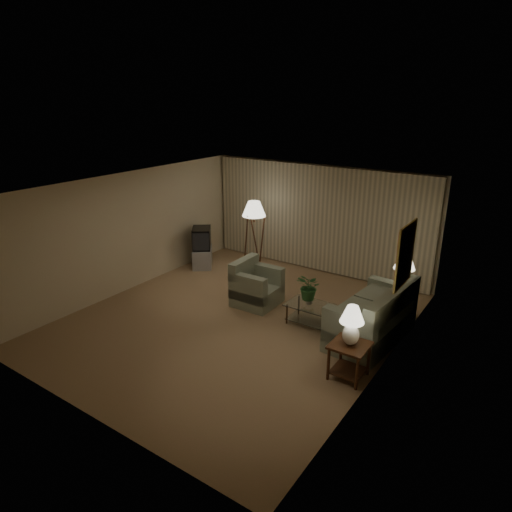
{
  "coord_description": "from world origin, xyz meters",
  "views": [
    {
      "loc": [
        4.95,
        -6.58,
        4.33
      ],
      "look_at": [
        0.07,
        0.6,
        1.21
      ],
      "focal_mm": 32.0,
      "sensor_mm": 36.0,
      "label": 1
    }
  ],
  "objects_px": {
    "side_table_far": "(401,298)",
    "table_lamp_near": "(352,322)",
    "sofa": "(371,318)",
    "tv_cabinet": "(202,257)",
    "coffee_table": "(315,313)",
    "armchair": "(257,287)",
    "vase": "(309,301)",
    "crt_tv": "(202,238)",
    "side_table_near": "(349,354)",
    "ottoman": "(250,272)",
    "table_lamp_far": "(404,269)",
    "floor_lamp": "(254,235)"
  },
  "relations": [
    {
      "from": "side_table_far",
      "to": "vase",
      "type": "xyz_separation_m",
      "value": [
        -1.39,
        -1.35,
        0.1
      ]
    },
    {
      "from": "tv_cabinet",
      "to": "crt_tv",
      "type": "xyz_separation_m",
      "value": [
        0.0,
        0.0,
        0.52
      ]
    },
    {
      "from": "vase",
      "to": "sofa",
      "type": "bearing_deg",
      "value": 4.63
    },
    {
      "from": "tv_cabinet",
      "to": "vase",
      "type": "distance_m",
      "value": 4.02
    },
    {
      "from": "coffee_table",
      "to": "armchair",
      "type": "bearing_deg",
      "value": 173.29
    },
    {
      "from": "tv_cabinet",
      "to": "sofa",
      "type": "bearing_deg",
      "value": 39.89
    },
    {
      "from": "floor_lamp",
      "to": "coffee_table",
      "type": "bearing_deg",
      "value": -33.59
    },
    {
      "from": "side_table_far",
      "to": "floor_lamp",
      "type": "height_order",
      "value": "floor_lamp"
    },
    {
      "from": "floor_lamp",
      "to": "ottoman",
      "type": "distance_m",
      "value": 0.97
    },
    {
      "from": "table_lamp_near",
      "to": "tv_cabinet",
      "type": "xyz_separation_m",
      "value": [
        -5.2,
        2.51,
        -0.74
      ]
    },
    {
      "from": "coffee_table",
      "to": "ottoman",
      "type": "distance_m",
      "value": 2.69
    },
    {
      "from": "table_lamp_far",
      "to": "sofa",
      "type": "bearing_deg",
      "value": -96.84
    },
    {
      "from": "vase",
      "to": "side_table_far",
      "type": "bearing_deg",
      "value": 44.25
    },
    {
      "from": "sofa",
      "to": "side_table_near",
      "type": "relative_size",
      "value": 3.51
    },
    {
      "from": "armchair",
      "to": "ottoman",
      "type": "height_order",
      "value": "armchair"
    },
    {
      "from": "table_lamp_near",
      "to": "coffee_table",
      "type": "height_order",
      "value": "table_lamp_near"
    },
    {
      "from": "sofa",
      "to": "armchair",
      "type": "distance_m",
      "value": 2.58
    },
    {
      "from": "table_lamp_far",
      "to": "floor_lamp",
      "type": "height_order",
      "value": "floor_lamp"
    },
    {
      "from": "floor_lamp",
      "to": "sofa",
      "type": "bearing_deg",
      "value": -24.0
    },
    {
      "from": "tv_cabinet",
      "to": "crt_tv",
      "type": "height_order",
      "value": "crt_tv"
    },
    {
      "from": "table_lamp_near",
      "to": "sofa",
      "type": "bearing_deg",
      "value": 96.34
    },
    {
      "from": "ottoman",
      "to": "vase",
      "type": "height_order",
      "value": "vase"
    },
    {
      "from": "ottoman",
      "to": "sofa",
      "type": "bearing_deg",
      "value": -17.61
    },
    {
      "from": "side_table_near",
      "to": "ottoman",
      "type": "xyz_separation_m",
      "value": [
        -3.64,
        2.46,
        -0.21
      ]
    },
    {
      "from": "ottoman",
      "to": "crt_tv",
      "type": "bearing_deg",
      "value": 178.11
    },
    {
      "from": "armchair",
      "to": "ottoman",
      "type": "xyz_separation_m",
      "value": [
        -0.9,
        1.03,
        -0.18
      ]
    },
    {
      "from": "sofa",
      "to": "ottoman",
      "type": "distance_m",
      "value": 3.66
    },
    {
      "from": "vase",
      "to": "crt_tv",
      "type": "bearing_deg",
      "value": 161.75
    },
    {
      "from": "side_table_far",
      "to": "vase",
      "type": "height_order",
      "value": "side_table_far"
    },
    {
      "from": "side_table_far",
      "to": "vase",
      "type": "relative_size",
      "value": 4.25
    },
    {
      "from": "sofa",
      "to": "floor_lamp",
      "type": "distance_m",
      "value": 4.14
    },
    {
      "from": "vase",
      "to": "coffee_table",
      "type": "bearing_deg",
      "value": 0.0
    },
    {
      "from": "coffee_table",
      "to": "vase",
      "type": "bearing_deg",
      "value": -180.0
    },
    {
      "from": "side_table_far",
      "to": "coffee_table",
      "type": "relative_size",
      "value": 0.52
    },
    {
      "from": "sofa",
      "to": "crt_tv",
      "type": "bearing_deg",
      "value": -97.54
    },
    {
      "from": "armchair",
      "to": "side_table_near",
      "type": "distance_m",
      "value": 3.08
    },
    {
      "from": "side_table_near",
      "to": "ottoman",
      "type": "relative_size",
      "value": 0.99
    },
    {
      "from": "side_table_far",
      "to": "table_lamp_far",
      "type": "distance_m",
      "value": 0.64
    },
    {
      "from": "side_table_far",
      "to": "ottoman",
      "type": "distance_m",
      "value": 3.64
    },
    {
      "from": "armchair",
      "to": "crt_tv",
      "type": "relative_size",
      "value": 1.22
    },
    {
      "from": "floor_lamp",
      "to": "side_table_near",
      "type": "bearing_deg",
      "value": -37.75
    },
    {
      "from": "table_lamp_near",
      "to": "table_lamp_far",
      "type": "relative_size",
      "value": 0.91
    },
    {
      "from": "side_table_far",
      "to": "tv_cabinet",
      "type": "relative_size",
      "value": 0.66
    },
    {
      "from": "sofa",
      "to": "ottoman",
      "type": "bearing_deg",
      "value": -102.24
    },
    {
      "from": "armchair",
      "to": "coffee_table",
      "type": "distance_m",
      "value": 1.51
    },
    {
      "from": "floor_lamp",
      "to": "vase",
      "type": "xyz_separation_m",
      "value": [
        2.52,
        -1.77,
        -0.46
      ]
    },
    {
      "from": "side_table_near",
      "to": "armchair",
      "type": "bearing_deg",
      "value": 152.43
    },
    {
      "from": "side_table_near",
      "to": "side_table_far",
      "type": "height_order",
      "value": "same"
    },
    {
      "from": "armchair",
      "to": "table_lamp_far",
      "type": "distance_m",
      "value": 3.04
    },
    {
      "from": "side_table_far",
      "to": "table_lamp_near",
      "type": "height_order",
      "value": "table_lamp_near"
    }
  ]
}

